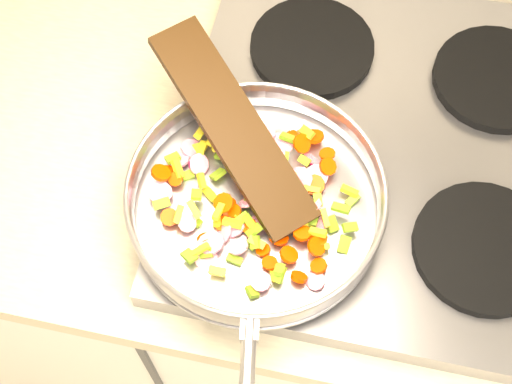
# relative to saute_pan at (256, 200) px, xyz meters

# --- Properties ---
(cooktop) EXTENTS (0.60, 0.60, 0.04)m
(cooktop) POSITION_rel_saute_pan_xyz_m (0.16, 0.15, -0.07)
(cooktop) COLOR #939399
(cooktop) RESTS_ON counter_top
(grate_fl) EXTENTS (0.19, 0.19, 0.02)m
(grate_fl) POSITION_rel_saute_pan_xyz_m (0.02, 0.01, -0.04)
(grate_fl) COLOR black
(grate_fl) RESTS_ON cooktop
(grate_fr) EXTENTS (0.19, 0.19, 0.02)m
(grate_fr) POSITION_rel_saute_pan_xyz_m (0.30, 0.01, -0.04)
(grate_fr) COLOR black
(grate_fr) RESTS_ON cooktop
(grate_bl) EXTENTS (0.19, 0.19, 0.02)m
(grate_bl) POSITION_rel_saute_pan_xyz_m (0.02, 0.29, -0.04)
(grate_bl) COLOR black
(grate_bl) RESTS_ON cooktop
(grate_br) EXTENTS (0.19, 0.19, 0.02)m
(grate_br) POSITION_rel_saute_pan_xyz_m (0.30, 0.29, -0.04)
(grate_br) COLOR black
(grate_br) RESTS_ON cooktop
(saute_pan) EXTENTS (0.38, 0.54, 0.06)m
(saute_pan) POSITION_rel_saute_pan_xyz_m (0.00, 0.00, 0.00)
(saute_pan) COLOR #9E9EA5
(saute_pan) RESTS_ON grate_fl
(vegetable_heap) EXTENTS (0.29, 0.27, 0.05)m
(vegetable_heap) POSITION_rel_saute_pan_xyz_m (-0.01, 0.02, -0.01)
(vegetable_heap) COLOR #D61453
(vegetable_heap) RESTS_ON saute_pan
(wooden_spatula) EXTENTS (0.27, 0.27, 0.09)m
(wooden_spatula) POSITION_rel_saute_pan_xyz_m (-0.05, 0.08, 0.03)
(wooden_spatula) COLOR black
(wooden_spatula) RESTS_ON saute_pan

